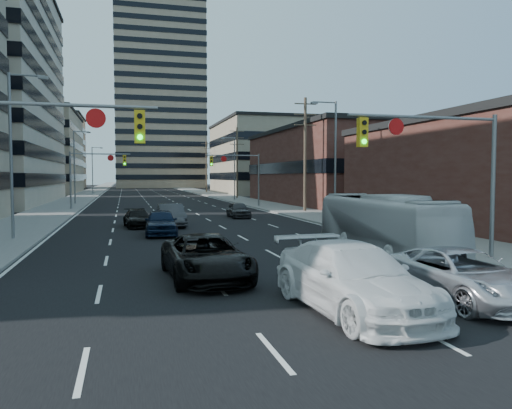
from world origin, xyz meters
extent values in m
plane|color=black|center=(0.00, 0.00, 0.00)|extent=(400.00, 400.00, 0.00)
cube|color=black|center=(0.00, 130.00, 0.01)|extent=(18.00, 300.00, 0.02)
cube|color=slate|center=(-11.50, 130.00, 0.07)|extent=(5.00, 300.00, 0.15)
cube|color=slate|center=(11.50, 130.00, 0.07)|extent=(5.00, 300.00, 0.15)
cube|color=gray|center=(-24.00, 100.00, 8.00)|extent=(20.00, 30.00, 16.00)
cube|color=#472119|center=(24.00, 50.00, 4.50)|extent=(20.00, 30.00, 9.00)
cube|color=gray|center=(25.00, 88.00, 7.00)|extent=(22.00, 28.00, 14.00)
cube|color=gray|center=(6.00, 150.00, 29.00)|extent=(26.00, 26.00, 58.00)
cube|color=#ADA089|center=(-28.00, 140.00, 10.00)|extent=(24.00, 24.00, 20.00)
cube|color=gray|center=(32.00, 130.00, 6.00)|extent=(22.00, 22.00, 12.00)
cylinder|color=slate|center=(-6.75, 8.00, 5.80)|extent=(6.50, 0.12, 0.12)
cube|color=gold|center=(-4.10, 8.00, 5.15)|extent=(0.35, 0.28, 1.10)
cylinder|color=black|center=(-4.10, 7.84, 5.50)|extent=(0.18, 0.06, 0.18)
cylinder|color=black|center=(-4.10, 7.84, 5.15)|extent=(0.18, 0.06, 0.18)
cylinder|color=#0CE526|center=(-4.10, 7.84, 4.80)|extent=(0.18, 0.06, 0.18)
cylinder|color=white|center=(-5.50, 7.97, 5.40)|extent=(0.64, 0.06, 0.64)
cylinder|color=slate|center=(10.00, 8.00, 3.00)|extent=(0.18, 0.18, 6.00)
cylinder|color=slate|center=(6.75, 8.00, 5.80)|extent=(6.50, 0.12, 0.12)
cube|color=gold|center=(4.10, 8.00, 5.15)|extent=(0.35, 0.28, 1.10)
cylinder|color=black|center=(4.10, 7.84, 5.50)|extent=(0.18, 0.06, 0.18)
cylinder|color=black|center=(4.10, 7.84, 5.15)|extent=(0.18, 0.06, 0.18)
cylinder|color=#0CE526|center=(4.10, 7.84, 4.80)|extent=(0.18, 0.06, 0.18)
cylinder|color=white|center=(5.50, 7.97, 5.40)|extent=(0.64, 0.06, 0.64)
cylinder|color=slate|center=(-10.00, 45.00, 3.00)|extent=(0.18, 0.18, 6.00)
cylinder|color=slate|center=(-7.00, 45.00, 5.80)|extent=(6.00, 0.12, 0.12)
cube|color=gold|center=(-4.60, 45.00, 5.15)|extent=(0.35, 0.28, 1.10)
cylinder|color=black|center=(-4.60, 44.84, 5.50)|extent=(0.18, 0.06, 0.18)
cylinder|color=black|center=(-4.60, 44.84, 5.15)|extent=(0.18, 0.06, 0.18)
cylinder|color=#0CE526|center=(-4.60, 44.84, 4.80)|extent=(0.18, 0.06, 0.18)
cylinder|color=white|center=(-6.00, 44.97, 5.40)|extent=(0.64, 0.06, 0.64)
cylinder|color=slate|center=(10.00, 45.00, 3.00)|extent=(0.18, 0.18, 6.00)
cylinder|color=slate|center=(7.00, 45.00, 5.80)|extent=(6.00, 0.12, 0.12)
cube|color=gold|center=(4.60, 45.00, 5.15)|extent=(0.35, 0.28, 1.10)
cylinder|color=black|center=(4.60, 44.84, 5.50)|extent=(0.18, 0.06, 0.18)
cylinder|color=black|center=(4.60, 44.84, 5.15)|extent=(0.18, 0.06, 0.18)
cylinder|color=#0CE526|center=(4.60, 44.84, 4.80)|extent=(0.18, 0.06, 0.18)
cylinder|color=white|center=(6.00, 44.97, 5.40)|extent=(0.64, 0.06, 0.64)
cylinder|color=#4C3D2D|center=(12.20, 36.00, 5.50)|extent=(0.28, 0.28, 11.00)
cube|color=#4C3D2D|center=(12.20, 36.00, 10.40)|extent=(2.20, 0.10, 0.10)
cube|color=#4C3D2D|center=(12.20, 36.00, 9.40)|extent=(2.20, 0.10, 0.10)
cube|color=#4C3D2D|center=(12.20, 36.00, 8.40)|extent=(2.20, 0.10, 0.10)
cylinder|color=#4C3D2D|center=(12.20, 66.00, 5.50)|extent=(0.28, 0.28, 11.00)
cube|color=#4C3D2D|center=(12.20, 66.00, 10.40)|extent=(2.20, 0.10, 0.10)
cube|color=#4C3D2D|center=(12.20, 66.00, 9.40)|extent=(2.20, 0.10, 0.10)
cube|color=#4C3D2D|center=(12.20, 66.00, 8.40)|extent=(2.20, 0.10, 0.10)
cylinder|color=#4C3D2D|center=(12.20, 96.00, 5.50)|extent=(0.28, 0.28, 11.00)
cube|color=#4C3D2D|center=(12.20, 96.00, 10.40)|extent=(2.20, 0.10, 0.10)
cube|color=#4C3D2D|center=(12.20, 96.00, 9.40)|extent=(2.20, 0.10, 0.10)
cube|color=#4C3D2D|center=(12.20, 96.00, 8.40)|extent=(2.20, 0.10, 0.10)
cylinder|color=slate|center=(-10.50, 20.00, 4.50)|extent=(0.16, 0.16, 9.00)
cylinder|color=slate|center=(-9.60, 20.00, 8.90)|extent=(1.80, 0.10, 0.10)
cube|color=slate|center=(-8.80, 20.00, 8.82)|extent=(0.50, 0.22, 0.14)
cylinder|color=slate|center=(-10.50, 55.00, 4.50)|extent=(0.16, 0.16, 9.00)
cylinder|color=slate|center=(-9.60, 55.00, 8.90)|extent=(1.80, 0.10, 0.10)
cube|color=slate|center=(-8.80, 55.00, 8.82)|extent=(0.50, 0.22, 0.14)
cylinder|color=slate|center=(-10.50, 90.00, 4.50)|extent=(0.16, 0.16, 9.00)
cylinder|color=slate|center=(-9.60, 90.00, 8.90)|extent=(1.80, 0.10, 0.10)
cube|color=slate|center=(-8.80, 90.00, 8.82)|extent=(0.50, 0.22, 0.14)
cylinder|color=slate|center=(10.50, 25.00, 4.50)|extent=(0.16, 0.16, 9.00)
cylinder|color=slate|center=(9.60, 25.00, 8.90)|extent=(1.80, 0.10, 0.10)
cube|color=slate|center=(8.80, 25.00, 8.82)|extent=(0.50, 0.22, 0.14)
cylinder|color=slate|center=(10.50, 60.00, 4.50)|extent=(0.16, 0.16, 9.00)
cylinder|color=slate|center=(9.60, 60.00, 8.90)|extent=(1.80, 0.10, 0.10)
cube|color=slate|center=(8.80, 60.00, 8.82)|extent=(0.50, 0.22, 0.14)
imported|color=black|center=(-2.00, 7.28, 0.76)|extent=(2.72, 5.54, 1.52)
imported|color=white|center=(1.03, 2.35, 0.88)|extent=(2.86, 6.19, 1.75)
imported|color=silver|center=(4.46, 2.56, 0.73)|extent=(2.65, 5.35, 1.46)
imported|color=silver|center=(6.49, 10.61, 1.35)|extent=(2.60, 9.75, 2.70)
imported|color=black|center=(-2.57, 20.60, 0.77)|extent=(2.06, 4.63, 1.55)
imported|color=#3A3A3D|center=(-1.54, 25.52, 0.78)|extent=(1.77, 4.77, 1.56)
imported|color=black|center=(-3.78, 25.61, 0.61)|extent=(2.11, 4.34, 1.22)
imported|color=#2E2E30|center=(4.60, 31.51, 0.67)|extent=(1.61, 3.92, 1.33)
camera|label=1|loc=(-4.61, -9.29, 3.50)|focal=35.00mm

